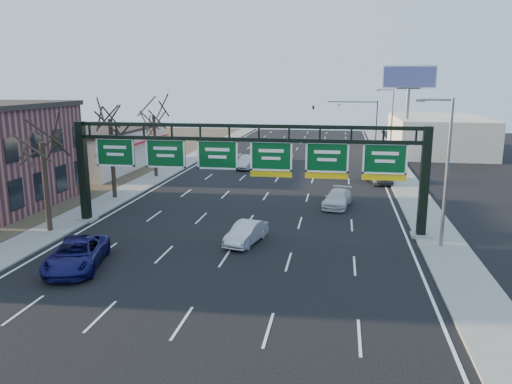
% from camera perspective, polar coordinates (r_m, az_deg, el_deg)
% --- Properties ---
extents(ground, '(160.00, 160.00, 0.00)m').
position_cam_1_polar(ground, '(27.18, -4.52, -8.95)').
color(ground, black).
rests_on(ground, ground).
extents(sidewalk_left, '(3.00, 120.00, 0.12)m').
position_cam_1_polar(sidewalk_left, '(49.42, -13.37, 0.68)').
color(sidewalk_left, gray).
rests_on(sidewalk_left, ground).
extents(sidewalk_right, '(3.00, 120.00, 0.12)m').
position_cam_1_polar(sidewalk_right, '(46.06, 17.47, -0.42)').
color(sidewalk_right, gray).
rests_on(sidewalk_right, ground).
extents(dirt_strip_left, '(21.00, 120.00, 0.06)m').
position_cam_1_polar(dirt_strip_left, '(55.29, -25.11, 1.03)').
color(dirt_strip_left, '#473D2B').
rests_on(dirt_strip_left, ground).
extents(lane_markings, '(21.60, 120.00, 0.01)m').
position_cam_1_polar(lane_markings, '(46.03, 1.49, 0.09)').
color(lane_markings, white).
rests_on(lane_markings, ground).
extents(sign_gantry, '(24.60, 1.20, 7.20)m').
position_cam_1_polar(sign_gantry, '(33.50, -1.09, 3.43)').
color(sign_gantry, black).
rests_on(sign_gantry, ground).
extents(cream_strip, '(10.90, 18.40, 4.70)m').
position_cam_1_polar(cream_strip, '(60.75, -17.79, 4.79)').
color(cream_strip, beige).
rests_on(cream_strip, ground).
extents(building_right_distant, '(12.00, 20.00, 5.00)m').
position_cam_1_polar(building_right_distant, '(76.12, 20.01, 6.20)').
color(building_right_distant, beige).
rests_on(building_right_distant, ground).
extents(tree_gantry, '(3.60, 3.60, 8.48)m').
position_cam_1_polar(tree_gantry, '(35.24, -23.43, 6.93)').
color(tree_gantry, '#2D2119').
rests_on(tree_gantry, sidewalk_left).
extents(tree_mid, '(3.60, 3.60, 9.24)m').
position_cam_1_polar(tree_mid, '(43.92, -16.42, 9.33)').
color(tree_mid, '#2D2119').
rests_on(tree_mid, sidewalk_left).
extents(tree_far, '(3.60, 3.60, 8.86)m').
position_cam_1_polar(tree_far, '(53.11, -11.67, 9.65)').
color(tree_far, '#2D2119').
rests_on(tree_far, sidewalk_left).
extents(streetlight_near, '(2.15, 0.22, 9.00)m').
position_cam_1_polar(streetlight_near, '(31.51, 20.80, 2.86)').
color(streetlight_near, slate).
rests_on(streetlight_near, sidewalk_right).
extents(streetlight_far, '(2.15, 0.22, 9.00)m').
position_cam_1_polar(streetlight_far, '(64.98, 15.14, 7.84)').
color(streetlight_far, slate).
rests_on(streetlight_far, sidewalk_right).
extents(billboard_right, '(7.00, 0.50, 12.00)m').
position_cam_1_polar(billboard_right, '(70.04, 17.05, 11.31)').
color(billboard_right, slate).
rests_on(billboard_right, ground).
extents(traffic_signal_mast, '(10.16, 0.54, 7.00)m').
position_cam_1_polar(traffic_signal_mast, '(79.63, 9.23, 9.20)').
color(traffic_signal_mast, black).
rests_on(traffic_signal_mast, ground).
extents(car_blue_suv, '(3.76, 6.00, 1.55)m').
position_cam_1_polar(car_blue_suv, '(28.94, -19.82, -6.69)').
color(car_blue_suv, '#131250').
rests_on(car_blue_suv, ground).
extents(car_silver_sedan, '(2.31, 4.26, 1.33)m').
position_cam_1_polar(car_silver_sedan, '(31.27, -1.15, -4.70)').
color(car_silver_sedan, silver).
rests_on(car_silver_sedan, ground).
extents(car_white_wagon, '(2.63, 4.89, 1.35)m').
position_cam_1_polar(car_white_wagon, '(40.81, 9.30, -0.74)').
color(car_white_wagon, silver).
rests_on(car_white_wagon, ground).
extents(car_grey_far, '(2.87, 5.08, 1.63)m').
position_cam_1_polar(car_grey_far, '(51.23, 13.86, 1.93)').
color(car_grey_far, '#46484B').
rests_on(car_grey_far, ground).
extents(car_silver_distant, '(2.18, 4.76, 1.51)m').
position_cam_1_polar(car_silver_distant, '(57.92, -1.00, 3.44)').
color(car_silver_distant, '#B2B2B7').
rests_on(car_silver_distant, ground).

